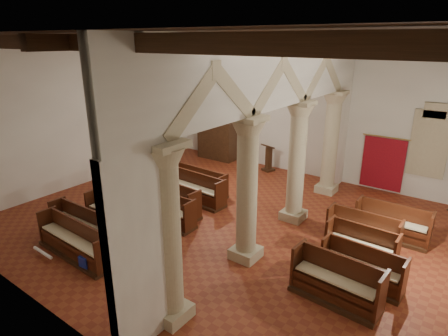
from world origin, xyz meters
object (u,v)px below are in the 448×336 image
at_px(lectern, 268,160).
at_px(nave_pew_0, 75,245).
at_px(pipe_organ, 217,133).
at_px(aisle_pew_0, 336,287).

relative_size(lectern, nave_pew_0, 0.44).
xyz_separation_m(pipe_organ, nave_pew_0, (2.34, -9.79, -1.03)).
xyz_separation_m(lectern, nave_pew_0, (-0.77, -9.64, -0.20)).
bearing_deg(lectern, nave_pew_0, -75.87).
xyz_separation_m(pipe_organ, aisle_pew_0, (9.01, -7.30, -0.99)).
distance_m(nave_pew_0, aisle_pew_0, 7.12).
relative_size(pipe_organ, aisle_pew_0, 2.05).
distance_m(pipe_organ, aisle_pew_0, 11.64).
height_order(pipe_organ, aisle_pew_0, pipe_organ).
relative_size(nave_pew_0, aisle_pew_0, 1.37).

